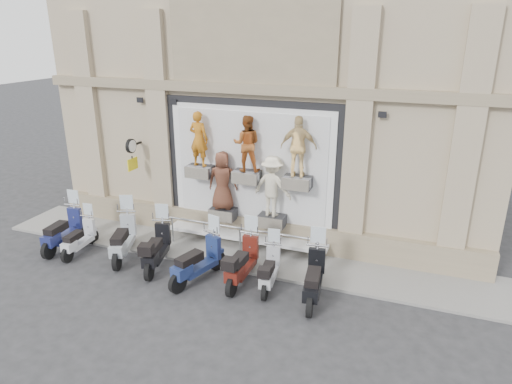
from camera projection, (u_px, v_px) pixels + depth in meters
ground at (212, 289)px, 12.01m from camera, size 90.00×90.00×0.00m
sidewalk at (242, 253)px, 13.85m from camera, size 16.00×2.20×0.08m
building at (292, 42)px, 16.17m from camera, size 14.00×8.60×12.00m
shop_vitrine at (252, 173)px, 13.59m from camera, size 5.60×0.86×4.30m
guard_rail at (240, 241)px, 13.62m from camera, size 5.06×0.10×0.93m
clock_sign_bracket at (132, 150)px, 14.53m from camera, size 0.10×0.80×1.02m
scooter_a at (62, 223)px, 14.00m from camera, size 0.80×2.12×1.68m
scooter_b at (79, 232)px, 13.71m from camera, size 0.64×1.76×1.40m
scooter_c at (122, 231)px, 13.39m from camera, size 1.33×2.21×1.73m
scooter_d at (156, 240)px, 12.85m from camera, size 1.09×2.14×1.67m
scooter_e at (197, 253)px, 12.12m from camera, size 1.18×2.16×1.69m
scooter_f at (242, 254)px, 12.06m from camera, size 0.61×2.05×1.67m
scooter_g at (270, 263)px, 11.87m from camera, size 0.75×1.80×1.42m
scooter_h at (314, 269)px, 11.28m from camera, size 0.87×2.15×1.69m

